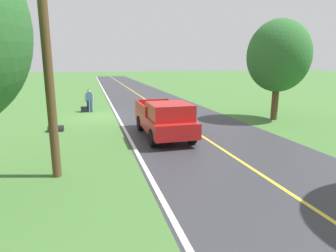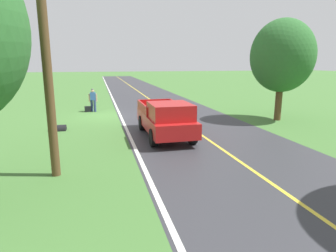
# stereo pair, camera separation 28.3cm
# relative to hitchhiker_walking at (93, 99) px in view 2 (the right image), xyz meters

# --- Properties ---
(ground_plane) EXTENTS (200.00, 200.00, 0.00)m
(ground_plane) POSITION_rel_hitchhiker_walking_xyz_m (-0.88, 2.10, -0.98)
(ground_plane) COLOR #427033
(road_surface) EXTENTS (7.58, 120.00, 0.00)m
(road_surface) POSITION_rel_hitchhiker_walking_xyz_m (-5.45, 2.10, -0.98)
(road_surface) COLOR #333338
(road_surface) RESTS_ON ground
(lane_edge_line) EXTENTS (0.16, 117.60, 0.00)m
(lane_edge_line) POSITION_rel_hitchhiker_walking_xyz_m (-1.84, 2.10, -0.98)
(lane_edge_line) COLOR silver
(lane_edge_line) RESTS_ON ground
(lane_centre_line) EXTENTS (0.14, 117.60, 0.00)m
(lane_centre_line) POSITION_rel_hitchhiker_walking_xyz_m (-5.45, 2.10, -0.98)
(lane_centre_line) COLOR gold
(lane_centre_line) RESTS_ON ground
(hitchhiker_walking) EXTENTS (0.62, 0.51, 1.75)m
(hitchhiker_walking) POSITION_rel_hitchhiker_walking_xyz_m (0.00, 0.00, 0.00)
(hitchhiker_walking) COLOR navy
(hitchhiker_walking) RESTS_ON ground
(suitcase_carried) EXTENTS (0.47, 0.22, 0.43)m
(suitcase_carried) POSITION_rel_hitchhiker_walking_xyz_m (0.42, 0.10, -0.76)
(suitcase_carried) COLOR black
(suitcase_carried) RESTS_ON ground
(pickup_truck_passing) EXTENTS (2.11, 5.41, 1.82)m
(pickup_truck_passing) POSITION_rel_hitchhiker_walking_xyz_m (-3.58, 8.82, -0.01)
(pickup_truck_passing) COLOR #B21919
(pickup_truck_passing) RESTS_ON ground
(tree_far_side_near) EXTENTS (3.89, 3.89, 6.29)m
(tree_far_side_near) POSITION_rel_hitchhiker_walking_xyz_m (-11.60, 6.20, 3.05)
(tree_far_side_near) COLOR brown
(tree_far_side_near) RESTS_ON ground
(utility_pole_roadside) EXTENTS (0.28, 0.28, 8.38)m
(utility_pole_roadside) POSITION_rel_hitchhiker_walking_xyz_m (1.09, 12.80, 3.21)
(utility_pole_roadside) COLOR brown
(utility_pole_roadside) RESTS_ON ground
(drainage_culvert) EXTENTS (0.80, 0.60, 0.60)m
(drainage_culvert) POSITION_rel_hitchhiker_walking_xyz_m (1.81, 5.98, -0.98)
(drainage_culvert) COLOR black
(drainage_culvert) RESTS_ON ground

